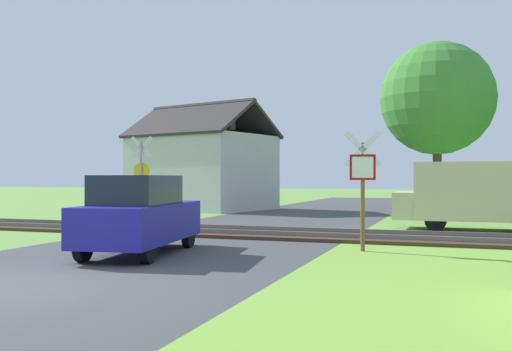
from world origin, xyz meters
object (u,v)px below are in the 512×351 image
Objects in this scene: tree_right at (437,99)px; mail_truck at (477,193)px; house at (202,170)px; stop_sign_near at (363,179)px; parked_car at (140,215)px; crossing_sign_far at (141,172)px.

tree_right reaches higher than mail_truck.
house is 1.02× the size of tree_right.
parked_car is (-4.67, -2.16, -0.79)m from stop_sign_near.
stop_sign_near reaches higher than parked_car.
parked_car is at bearing -54.52° from house.
crossing_sign_far is (-9.14, 5.45, 0.24)m from stop_sign_near.
tree_right is at bearing 61.95° from parked_car.
parked_car is (-5.95, -16.83, -4.56)m from tree_right.
mail_truck is at bearing -79.84° from tree_right.
house is (-1.89, 9.61, 0.23)m from crossing_sign_far.
crossing_sign_far reaches higher than mail_truck.
parked_car is at bearing 15.51° from stop_sign_near.
crossing_sign_far is 11.93m from mail_truck.
crossing_sign_far is at bearing 111.80° from parked_car.
parked_car is at bearing -109.46° from tree_right.
house is 1.68× the size of mail_truck.
house reaches higher than crossing_sign_far.
mail_truck is at bearing 41.22° from parked_car.
stop_sign_near is at bearing -38.58° from house.
parked_car is (-7.39, -8.75, -0.34)m from mail_truck.
stop_sign_near reaches higher than mail_truck.
mail_truck is 11.46m from parked_car.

